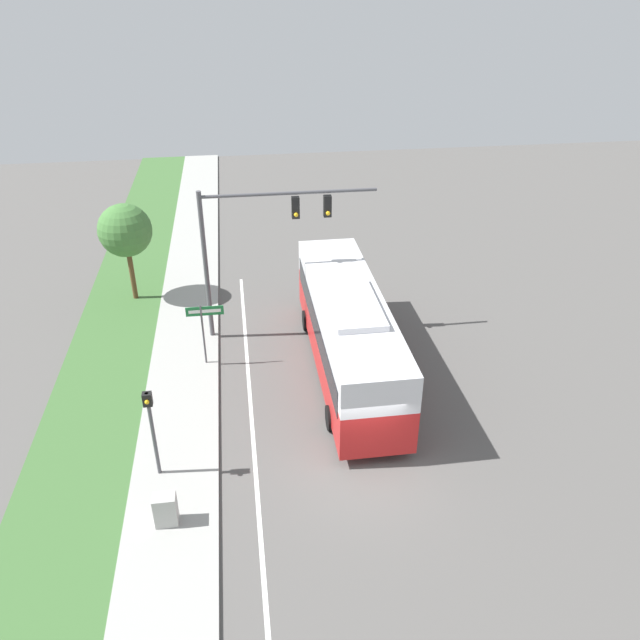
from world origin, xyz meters
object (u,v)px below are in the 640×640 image
Objects in this scene: bus at (348,328)px; pedestrian_signal at (151,421)px; signal_gantry at (257,233)px; utility_cabinet at (166,510)px; street_sign at (204,323)px.

bus is 8.78m from pedestrian_signal.
signal_gantry is at bearing 65.82° from pedestrian_signal.
utility_cabinet is at bearing -79.55° from pedestrian_signal.
signal_gantry is (-3.27, 3.48, 2.84)m from bus.
pedestrian_signal is (-7.13, -5.11, 0.21)m from bus.
street_sign is at bearing 82.76° from utility_cabinet.
bus is at bearing -46.73° from signal_gantry.
street_sign is (1.48, 6.35, -0.24)m from pedestrian_signal.
street_sign is at bearing -136.72° from signal_gantry.
bus reaches higher than utility_cabinet.
utility_cabinet is at bearing -107.82° from signal_gantry.
street_sign is at bearing 167.62° from bus.
street_sign is (-2.38, -2.24, -2.86)m from signal_gantry.
pedestrian_signal reaches higher than street_sign.
signal_gantry is 9.78m from pedestrian_signal.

